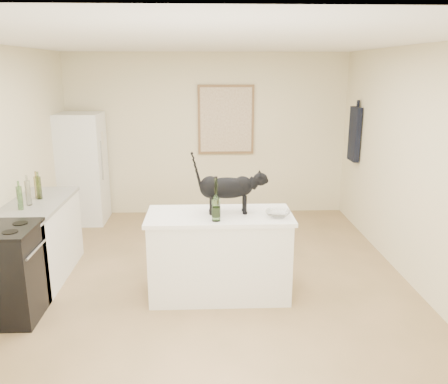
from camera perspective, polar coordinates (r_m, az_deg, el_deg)
floor at (r=5.28m, az=-1.73°, el=-11.40°), size 5.50×5.50×0.00m
ceiling at (r=4.74m, az=-1.98°, el=18.03°), size 5.50×5.50×0.00m
wall_back at (r=7.56m, az=-2.06°, el=7.02°), size 4.50×0.00×4.50m
wall_front at (r=2.24m, az=-1.11°, el=-12.90°), size 4.50×0.00×4.50m
wall_right at (r=5.36m, az=22.99°, el=2.51°), size 0.00×5.50×5.50m
island_base at (r=4.92m, az=-0.56°, el=-7.94°), size 1.44×0.67×0.86m
island_top at (r=4.77m, az=-0.58°, el=-2.95°), size 1.50×0.70×0.04m
left_cabinets at (r=5.72m, az=-21.85°, el=-5.75°), size 0.60×1.40×0.86m
left_countertop at (r=5.58m, az=-22.30°, el=-1.41°), size 0.62×1.44×0.04m
stove at (r=4.93m, az=-25.28°, el=-9.17°), size 0.60×0.60×0.90m
fridge at (r=7.49m, az=-17.12°, el=2.79°), size 0.68×0.68×1.70m
artwork_frame at (r=7.50m, az=0.24°, el=8.90°), size 0.90×0.03×1.10m
artwork_canvas at (r=7.49m, az=0.25°, el=8.88°), size 0.82×0.00×1.02m
hanging_garment at (r=7.20m, az=15.80°, el=6.87°), size 0.08×0.34×0.80m
black_cat at (r=4.73m, az=0.36°, el=0.18°), size 0.69×0.22×0.48m
wine_bottle at (r=4.49m, az=-0.99°, el=-1.19°), size 0.10×0.10×0.39m
glass_bowl at (r=4.69m, az=6.65°, el=-2.70°), size 0.29×0.29×0.06m
fridge_paper at (r=7.32m, az=-14.79°, el=6.46°), size 0.01×0.15×0.20m
counter_bottle_cluster at (r=5.54m, az=-22.70°, el=0.05°), size 0.12×0.51×0.27m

